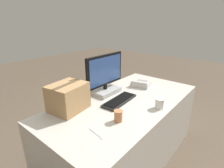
{
  "coord_description": "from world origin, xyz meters",
  "views": [
    {
      "loc": [
        -1.36,
        -0.94,
        1.51
      ],
      "look_at": [
        -0.02,
        0.16,
        0.86
      ],
      "focal_mm": 28.0,
      "sensor_mm": 36.0,
      "label": 1
    }
  ],
  "objects_px": {
    "paper_cup_left": "(118,116)",
    "cardboard_box": "(68,97)",
    "desk_phone": "(141,84)",
    "spoon": "(98,135)",
    "paper_cup_right": "(159,103)",
    "monitor": "(105,78)",
    "keyboard": "(120,100)"
  },
  "relations": [
    {
      "from": "paper_cup_left",
      "to": "cardboard_box",
      "type": "xyz_separation_m",
      "value": [
        -0.13,
        0.48,
        0.08
      ]
    },
    {
      "from": "desk_phone",
      "to": "spoon",
      "type": "distance_m",
      "value": 1.11
    },
    {
      "from": "paper_cup_right",
      "to": "desk_phone",
      "type": "bearing_deg",
      "value": 47.92
    },
    {
      "from": "monitor",
      "to": "paper_cup_right",
      "type": "relative_size",
      "value": 5.58
    },
    {
      "from": "paper_cup_left",
      "to": "paper_cup_right",
      "type": "height_order",
      "value": "paper_cup_right"
    },
    {
      "from": "keyboard",
      "to": "desk_phone",
      "type": "bearing_deg",
      "value": 3.22
    },
    {
      "from": "keyboard",
      "to": "cardboard_box",
      "type": "bearing_deg",
      "value": 144.68
    },
    {
      "from": "monitor",
      "to": "keyboard",
      "type": "distance_m",
      "value": 0.32
    },
    {
      "from": "desk_phone",
      "to": "paper_cup_left",
      "type": "height_order",
      "value": "paper_cup_left"
    },
    {
      "from": "keyboard",
      "to": "paper_cup_right",
      "type": "distance_m",
      "value": 0.4
    },
    {
      "from": "paper_cup_left",
      "to": "desk_phone",
      "type": "bearing_deg",
      "value": 18.63
    },
    {
      "from": "monitor",
      "to": "paper_cup_left",
      "type": "xyz_separation_m",
      "value": [
        -0.38,
        -0.48,
        -0.13
      ]
    },
    {
      "from": "paper_cup_right",
      "to": "cardboard_box",
      "type": "bearing_deg",
      "value": 131.19
    },
    {
      "from": "desk_phone",
      "to": "cardboard_box",
      "type": "xyz_separation_m",
      "value": [
        -0.96,
        0.2,
        0.1
      ]
    },
    {
      "from": "monitor",
      "to": "paper_cup_right",
      "type": "distance_m",
      "value": 0.66
    },
    {
      "from": "spoon",
      "to": "keyboard",
      "type": "bearing_deg",
      "value": 120.15
    },
    {
      "from": "desk_phone",
      "to": "paper_cup_right",
      "type": "relative_size",
      "value": 2.68
    },
    {
      "from": "keyboard",
      "to": "spoon",
      "type": "distance_m",
      "value": 0.59
    },
    {
      "from": "keyboard",
      "to": "cardboard_box",
      "type": "xyz_separation_m",
      "value": [
        -0.43,
        0.27,
        0.11
      ]
    },
    {
      "from": "cardboard_box",
      "to": "desk_phone",
      "type": "bearing_deg",
      "value": -11.88
    },
    {
      "from": "monitor",
      "to": "desk_phone",
      "type": "bearing_deg",
      "value": -24.32
    },
    {
      "from": "paper_cup_left",
      "to": "paper_cup_right",
      "type": "xyz_separation_m",
      "value": [
        0.43,
        -0.16,
        0.0
      ]
    },
    {
      "from": "paper_cup_left",
      "to": "cardboard_box",
      "type": "height_order",
      "value": "cardboard_box"
    },
    {
      "from": "paper_cup_left",
      "to": "monitor",
      "type": "bearing_deg",
      "value": 51.76
    },
    {
      "from": "monitor",
      "to": "desk_phone",
      "type": "height_order",
      "value": "monitor"
    },
    {
      "from": "monitor",
      "to": "cardboard_box",
      "type": "bearing_deg",
      "value": -179.99
    },
    {
      "from": "spoon",
      "to": "paper_cup_left",
      "type": "bearing_deg",
      "value": 99.56
    },
    {
      "from": "desk_phone",
      "to": "paper_cup_left",
      "type": "relative_size",
      "value": 2.74
    },
    {
      "from": "keyboard",
      "to": "paper_cup_right",
      "type": "height_order",
      "value": "paper_cup_right"
    },
    {
      "from": "desk_phone",
      "to": "paper_cup_right",
      "type": "height_order",
      "value": "paper_cup_right"
    },
    {
      "from": "monitor",
      "to": "cardboard_box",
      "type": "height_order",
      "value": "monitor"
    },
    {
      "from": "paper_cup_right",
      "to": "spoon",
      "type": "relative_size",
      "value": 0.57
    }
  ]
}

